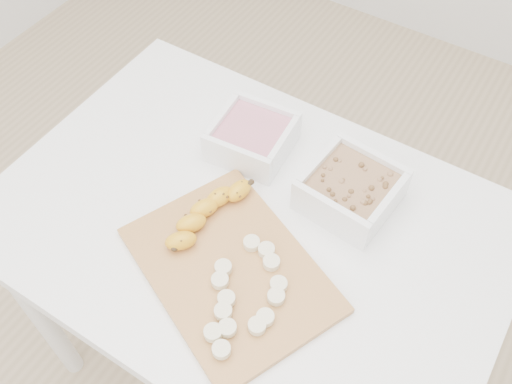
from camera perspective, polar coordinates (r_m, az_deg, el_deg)
The scene contains 7 objects.
ground at distance 1.79m, azimuth -0.54°, elevation -16.55°, with size 3.50×3.50×0.00m, color #C6AD89.
table at distance 1.20m, azimuth -0.77°, elevation -5.48°, with size 1.00×0.70×0.75m.
bowl_yogurt at distance 1.20m, azimuth -0.38°, elevation 5.57°, with size 0.17×0.17×0.07m.
bowl_granola at distance 1.13m, azimuth 9.47°, elevation 0.28°, with size 0.18×0.18×0.08m.
cutting_board at distance 1.05m, azimuth -2.60°, elevation -7.74°, with size 0.38×0.27×0.01m, color #BC8347.
banana at distance 1.09m, azimuth -5.00°, elevation -2.25°, with size 0.05×0.20×0.04m, color orange, non-canonical shape.
banana_slices at distance 1.01m, azimuth -1.13°, elevation -10.28°, with size 0.15×0.23×0.02m.
Camera 1 is at (0.35, -0.52, 1.67)m, focal length 40.00 mm.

